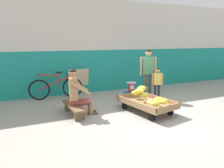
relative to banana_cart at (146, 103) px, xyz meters
The scene contains 13 objects.
ground_plane 0.70m from the banana_cart, 102.71° to the right, with size 80.00×80.00×0.00m, color gray.
back_wall 3.04m from the banana_cart, 93.06° to the left, with size 16.00×0.30×3.18m.
banana_cart is the anchor object (origin of this frame).
banana_pile 0.26m from the banana_cart, 110.55° to the right, with size 0.58×1.23×0.25m.
low_bench 1.83m from the banana_cart, 163.45° to the left, with size 0.39×1.12×0.27m.
vendor_seated 1.77m from the banana_cart, 162.95° to the left, with size 0.71×0.53×1.14m.
plastic_crate 0.99m from the banana_cart, 84.73° to the left, with size 0.36×0.28×0.30m.
weighing_scale 1.01m from the banana_cart, 84.72° to the left, with size 0.30×0.30×0.29m.
bicycle_near_left 2.93m from the banana_cart, 130.49° to the left, with size 1.66×0.48×0.86m.
sign_board 2.78m from the banana_cart, 113.58° to the left, with size 0.70×0.27×0.87m.
customer_adult 1.40m from the banana_cart, 56.29° to the left, with size 0.46×0.31×1.53m.
customer_child 1.11m from the banana_cart, 40.26° to the left, with size 0.29×0.22×1.01m.
shopping_bag 0.52m from the banana_cart, 86.30° to the left, with size 0.18×0.12×0.24m, color green.
Camera 1 is at (-2.70, -3.70, 1.81)m, focal length 33.56 mm.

